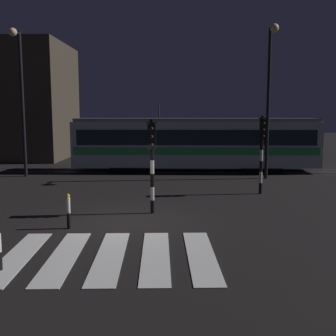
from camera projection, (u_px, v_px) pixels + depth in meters
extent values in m
plane|color=black|center=(126.00, 222.00, 13.63)|extent=(120.00, 120.00, 0.00)
cube|color=#59595E|center=(149.00, 172.00, 24.65)|extent=(80.00, 0.12, 0.03)
cube|color=#59595E|center=(151.00, 169.00, 26.07)|extent=(80.00, 0.12, 0.03)
cube|color=silver|center=(18.00, 257.00, 10.29)|extent=(0.87, 3.91, 0.02)
cube|color=silver|center=(64.00, 256.00, 10.31)|extent=(0.87, 3.91, 0.02)
cube|color=silver|center=(110.00, 256.00, 10.33)|extent=(0.87, 3.91, 0.02)
cube|color=silver|center=(156.00, 256.00, 10.35)|extent=(0.87, 3.91, 0.02)
cube|color=silver|center=(201.00, 255.00, 10.38)|extent=(0.87, 3.91, 0.02)
cylinder|color=black|center=(152.00, 207.00, 14.73)|extent=(0.14, 0.14, 0.48)
cylinder|color=white|center=(152.00, 194.00, 14.66)|extent=(0.14, 0.14, 0.48)
cylinder|color=black|center=(152.00, 180.00, 14.60)|extent=(0.14, 0.14, 0.48)
cylinder|color=white|center=(152.00, 167.00, 14.53)|extent=(0.14, 0.14, 0.48)
cylinder|color=black|center=(152.00, 153.00, 14.47)|extent=(0.14, 0.14, 0.48)
cylinder|color=white|center=(152.00, 140.00, 14.40)|extent=(0.14, 0.14, 0.48)
cylinder|color=black|center=(152.00, 126.00, 14.34)|extent=(0.14, 0.14, 0.48)
cube|color=black|center=(152.00, 137.00, 14.22)|extent=(0.28, 0.20, 0.90)
sphere|color=black|center=(151.00, 129.00, 14.07)|extent=(0.14, 0.14, 0.14)
sphere|color=black|center=(152.00, 137.00, 14.11)|extent=(0.14, 0.14, 0.14)
sphere|color=black|center=(152.00, 145.00, 14.15)|extent=(0.14, 0.14, 0.14)
cube|color=black|center=(152.00, 123.00, 14.15)|extent=(0.36, 0.24, 0.04)
cylinder|color=black|center=(260.00, 188.00, 18.23)|extent=(0.14, 0.14, 0.49)
cylinder|color=white|center=(261.00, 177.00, 18.17)|extent=(0.14, 0.14, 0.49)
cylinder|color=black|center=(261.00, 166.00, 18.10)|extent=(0.14, 0.14, 0.49)
cylinder|color=white|center=(261.00, 155.00, 18.03)|extent=(0.14, 0.14, 0.49)
cylinder|color=black|center=(262.00, 144.00, 17.97)|extent=(0.14, 0.14, 0.49)
cylinder|color=white|center=(262.00, 133.00, 17.90)|extent=(0.14, 0.14, 0.49)
cylinder|color=black|center=(262.00, 122.00, 17.83)|extent=(0.14, 0.14, 0.49)
cube|color=black|center=(263.00, 130.00, 17.71)|extent=(0.28, 0.20, 0.90)
sphere|color=black|center=(264.00, 123.00, 17.56)|extent=(0.14, 0.14, 0.14)
sphere|color=black|center=(263.00, 130.00, 17.60)|extent=(0.14, 0.14, 0.14)
sphere|color=black|center=(263.00, 136.00, 17.64)|extent=(0.14, 0.14, 0.14)
cube|color=black|center=(263.00, 118.00, 17.64)|extent=(0.36, 0.24, 0.04)
cylinder|color=black|center=(23.00, 106.00, 22.67)|extent=(0.18, 0.18, 7.94)
cylinder|color=black|center=(16.00, 32.00, 21.70)|extent=(0.10, 0.90, 0.10)
sphere|color=#F9E08C|center=(13.00, 32.00, 21.27)|extent=(0.44, 0.44, 0.44)
cylinder|color=black|center=(268.00, 105.00, 21.92)|extent=(0.18, 0.18, 8.00)
cylinder|color=black|center=(272.00, 28.00, 20.94)|extent=(0.10, 0.90, 0.10)
sphere|color=#F9E08C|center=(274.00, 28.00, 20.51)|extent=(0.44, 0.44, 0.44)
cube|color=#B2BCC1|center=(195.00, 144.00, 25.06)|extent=(14.77, 2.50, 2.70)
cube|color=green|center=(196.00, 151.00, 23.85)|extent=(14.48, 0.04, 0.44)
cube|color=green|center=(194.00, 148.00, 26.37)|extent=(14.48, 0.04, 0.44)
cube|color=black|center=(196.00, 138.00, 23.75)|extent=(14.03, 0.03, 0.90)
cube|color=#4C4C51|center=(195.00, 120.00, 24.87)|extent=(14.48, 2.30, 0.20)
cylinder|color=#262628|center=(159.00, 112.00, 24.85)|extent=(0.08, 0.08, 1.00)
cube|color=black|center=(261.00, 168.00, 25.18)|extent=(2.20, 2.00, 0.35)
cube|color=black|center=(129.00, 168.00, 25.37)|extent=(2.20, 2.00, 0.35)
sphere|color=#F9F2CC|center=(317.00, 150.00, 24.94)|extent=(0.24, 0.24, 0.24)
cylinder|color=black|center=(69.00, 221.00, 12.78)|extent=(0.12, 0.12, 0.50)
cylinder|color=white|center=(68.00, 205.00, 12.71)|extent=(0.12, 0.12, 0.50)
sphere|color=yellow|center=(68.00, 196.00, 12.67)|extent=(0.12, 0.12, 0.12)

